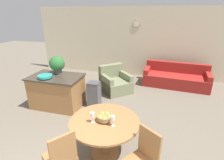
# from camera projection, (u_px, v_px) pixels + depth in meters

# --- Properties ---
(wall_back) EXTENTS (8.00, 0.09, 2.70)m
(wall_back) POSITION_uv_depth(u_px,v_px,m) (132.00, 42.00, 6.98)
(wall_back) COLOR beige
(wall_back) RESTS_ON ground_plane
(dining_table) EXTENTS (1.23, 1.23, 0.73)m
(dining_table) POSITION_uv_depth(u_px,v_px,m) (105.00, 128.00, 3.10)
(dining_table) COLOR #9E6B3D
(dining_table) RESTS_ON ground_plane
(dining_chair_near_left) EXTENTS (0.59, 0.59, 0.95)m
(dining_chair_near_left) POSITION_uv_depth(u_px,v_px,m) (61.00, 156.00, 2.57)
(dining_chair_near_left) COLOR #9E6B3D
(dining_chair_near_left) RESTS_ON ground_plane
(dining_chair_near_right) EXTENTS (0.59, 0.59, 0.95)m
(dining_chair_near_right) POSITION_uv_depth(u_px,v_px,m) (143.00, 157.00, 2.54)
(dining_chair_near_right) COLOR #9E6B3D
(dining_chair_near_right) RESTS_ON ground_plane
(fruit_bowl) EXTENTS (0.26, 0.26, 0.13)m
(fruit_bowl) POSITION_uv_depth(u_px,v_px,m) (104.00, 117.00, 3.01)
(fruit_bowl) COLOR olive
(fruit_bowl) RESTS_ON dining_table
(wine_glass_left) EXTENTS (0.07, 0.07, 0.19)m
(wine_glass_left) POSITION_uv_depth(u_px,v_px,m) (92.00, 115.00, 2.95)
(wine_glass_left) COLOR silver
(wine_glass_left) RESTS_ON dining_table
(wine_glass_right) EXTENTS (0.07, 0.07, 0.19)m
(wine_glass_right) POSITION_uv_depth(u_px,v_px,m) (113.00, 119.00, 2.85)
(wine_glass_right) COLOR silver
(wine_glass_right) RESTS_ON dining_table
(kitchen_island) EXTENTS (1.39, 0.89, 0.89)m
(kitchen_island) POSITION_uv_depth(u_px,v_px,m) (57.00, 91.00, 4.83)
(kitchen_island) COLOR #9E6B3D
(kitchen_island) RESTS_ON ground_plane
(teal_bowl) EXTENTS (0.37, 0.37, 0.08)m
(teal_bowl) POSITION_uv_depth(u_px,v_px,m) (45.00, 76.00, 4.51)
(teal_bowl) COLOR teal
(teal_bowl) RESTS_ON kitchen_island
(potted_plant) EXTENTS (0.41, 0.41, 0.50)m
(potted_plant) POSITION_uv_depth(u_px,v_px,m) (57.00, 64.00, 4.76)
(potted_plant) COLOR #4C4C51
(potted_plant) RESTS_ON kitchen_island
(trash_bin) EXTENTS (0.33, 0.30, 0.72)m
(trash_bin) POSITION_uv_depth(u_px,v_px,m) (94.00, 94.00, 4.85)
(trash_bin) COLOR #56565B
(trash_bin) RESTS_ON ground_plane
(couch) EXTENTS (2.26, 1.07, 0.79)m
(couch) POSITION_uv_depth(u_px,v_px,m) (176.00, 78.00, 6.25)
(couch) COLOR maroon
(couch) RESTS_ON ground_plane
(armchair) EXTENTS (1.24, 1.24, 0.84)m
(armchair) POSITION_uv_depth(u_px,v_px,m) (115.00, 83.00, 5.83)
(armchair) COLOR #7A7F5B
(armchair) RESTS_ON ground_plane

